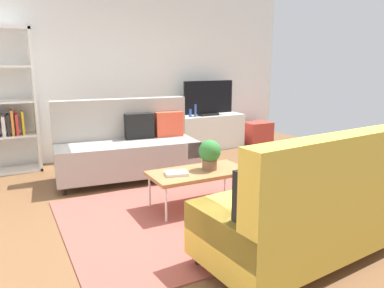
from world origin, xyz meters
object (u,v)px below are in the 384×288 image
couch_green (313,208)px  vase_0 (179,111)px  tv (208,99)px  potted_plant (210,153)px  coffee_table (199,173)px  bottle_1 (195,110)px  tv_console (208,132)px  storage_trunk (257,133)px  bottle_0 (190,113)px  couch_beige (127,147)px  table_book_0 (176,173)px

couch_green → vase_0: bearing=75.2°
tv → potted_plant: 2.84m
coffee_table → vase_0: 2.72m
coffee_table → bottle_1: bearing=62.7°
couch_green → tv: tv is taller
coffee_table → tv: tv is taller
tv_console → storage_trunk: bearing=-5.2°
couch_green → bottle_0: couch_green is taller
couch_beige → storage_trunk: couch_beige is taller
coffee_table → bottle_0: 2.71m
table_book_0 → vase_0: 2.83m
tv_console → storage_trunk: size_ratio=2.69×
tv_console → bottle_0: (-0.39, -0.04, 0.39)m
tv → potted_plant: tv is taller
table_book_0 → bottle_1: bottle_1 is taller
tv → vase_0: (-0.58, 0.07, -0.21)m
couch_green → bottle_0: size_ratio=13.40×
couch_beige → coffee_table: 1.47m
couch_green → vase_0: (0.67, 3.94, 0.30)m
potted_plant → storage_trunk: bearing=43.5°
vase_0 → coffee_table: bearing=-110.8°
storage_trunk → bottle_0: bottle_0 is taller
table_book_0 → bottle_1: 2.90m
tv → bottle_1: 0.35m
coffee_table → storage_trunk: size_ratio=2.12×
couch_beige → potted_plant: 1.52m
storage_trunk → potted_plant: 3.47m
coffee_table → bottle_0: bearing=64.7°
storage_trunk → bottle_1: bearing=177.5°
couch_beige → vase_0: couch_beige is taller
storage_trunk → table_book_0: size_ratio=2.17×
vase_0 → bottle_1: 0.31m
couch_beige → table_book_0: couch_beige is taller
bottle_0 → coffee_table: bearing=-115.3°
coffee_table → vase_0: bearing=69.2°
couch_green → potted_plant: bearing=91.0°
tv_console → table_book_0: tv_console is taller
tv → bottle_1: size_ratio=4.40×
potted_plant → vase_0: 2.65m
tv_console → bottle_1: bottle_1 is taller
storage_trunk → bottle_1: 1.49m
tv → table_book_0: 3.10m
coffee_table → tv_console: tv_console is taller
tv_console → vase_0: vase_0 is taller
tv_console → tv: tv is taller
storage_trunk → bottle_1: bottle_1 is taller
tv_console → potted_plant: size_ratio=4.10×
bottle_1 → table_book_0: bearing=-122.1°
couch_beige → tv: (1.91, 1.03, 0.51)m
couch_beige → vase_0: (1.33, 1.10, 0.29)m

